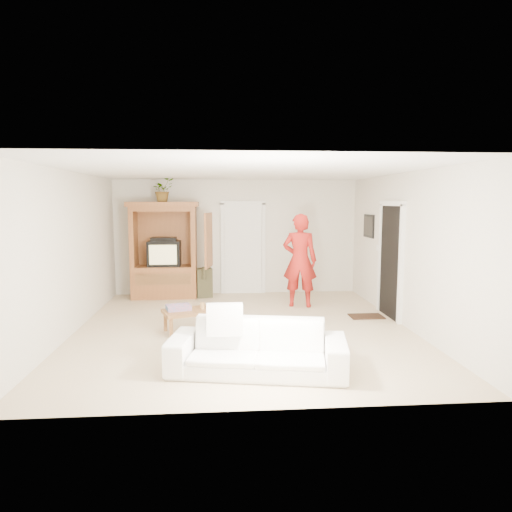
# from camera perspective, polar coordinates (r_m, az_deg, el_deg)

# --- Properties ---
(floor) EXTENTS (6.00, 6.00, 0.00)m
(floor) POSITION_cam_1_polar(r_m,az_deg,el_deg) (7.72, -1.58, -9.07)
(floor) COLOR #C9AF86
(floor) RESTS_ON ground
(ceiling) EXTENTS (6.00, 6.00, 0.00)m
(ceiling) POSITION_cam_1_polar(r_m,az_deg,el_deg) (7.43, -1.65, 10.58)
(ceiling) COLOR white
(ceiling) RESTS_ON floor
(wall_back) EXTENTS (5.50, 0.00, 5.50)m
(wall_back) POSITION_cam_1_polar(r_m,az_deg,el_deg) (10.45, -2.46, 2.39)
(wall_back) COLOR silver
(wall_back) RESTS_ON floor
(wall_front) EXTENTS (5.50, 0.00, 5.50)m
(wall_front) POSITION_cam_1_polar(r_m,az_deg,el_deg) (4.50, 0.34, -3.65)
(wall_front) COLOR silver
(wall_front) RESTS_ON floor
(wall_left) EXTENTS (0.00, 6.00, 6.00)m
(wall_left) POSITION_cam_1_polar(r_m,az_deg,el_deg) (7.82, -22.17, 0.35)
(wall_left) COLOR silver
(wall_left) RESTS_ON floor
(wall_right) EXTENTS (0.00, 6.00, 6.00)m
(wall_right) POSITION_cam_1_polar(r_m,az_deg,el_deg) (8.08, 18.25, 0.71)
(wall_right) COLOR silver
(wall_right) RESTS_ON floor
(armoire) EXTENTS (1.82, 1.14, 2.10)m
(armoire) POSITION_cam_1_polar(r_m,az_deg,el_deg) (10.22, -11.25, -0.05)
(armoire) COLOR brown
(armoire) RESTS_ON floor
(door_back) EXTENTS (0.85, 0.05, 2.04)m
(door_back) POSITION_cam_1_polar(r_m,az_deg,el_deg) (10.45, -1.62, 0.85)
(door_back) COLOR white
(door_back) RESTS_ON floor
(doorway_right) EXTENTS (0.05, 0.90, 2.04)m
(doorway_right) POSITION_cam_1_polar(r_m,az_deg,el_deg) (8.66, 16.50, -0.70)
(doorway_right) COLOR black
(doorway_right) RESTS_ON floor
(framed_picture) EXTENTS (0.03, 0.60, 0.48)m
(framed_picture) POSITION_cam_1_polar(r_m,az_deg,el_deg) (9.83, 13.93, 3.66)
(framed_picture) COLOR black
(framed_picture) RESTS_ON wall_right
(doormat) EXTENTS (0.60, 0.40, 0.02)m
(doormat) POSITION_cam_1_polar(r_m,az_deg,el_deg) (8.71, 13.63, -7.34)
(doormat) COLOR #382316
(doormat) RESTS_ON floor
(plant) EXTENTS (0.61, 0.60, 0.51)m
(plant) POSITION_cam_1_polar(r_m,az_deg,el_deg) (10.12, -11.60, 8.09)
(plant) COLOR #4C7238
(plant) RESTS_ON armoire
(man) EXTENTS (0.77, 0.60, 1.87)m
(man) POSITION_cam_1_polar(r_m,az_deg,el_deg) (9.18, 5.49, -0.55)
(man) COLOR #AD1C17
(man) RESTS_ON floor
(sofa) EXTENTS (2.30, 1.24, 0.64)m
(sofa) POSITION_cam_1_polar(r_m,az_deg,el_deg) (5.76, 0.17, -11.37)
(sofa) COLOR white
(sofa) RESTS_ON floor
(coffee_table) EXTENTS (1.10, 0.82, 0.36)m
(coffee_table) POSITION_cam_1_polar(r_m,az_deg,el_deg) (7.55, -7.76, -6.99)
(coffee_table) COLOR brown
(coffee_table) RESTS_ON floor
(towel) EXTENTS (0.44, 0.38, 0.08)m
(towel) POSITION_cam_1_polar(r_m,az_deg,el_deg) (7.55, -9.67, -6.35)
(towel) COLOR #DE4A59
(towel) RESTS_ON coffee_table
(candle) EXTENTS (0.08, 0.08, 0.10)m
(candle) POSITION_cam_1_polar(r_m,az_deg,el_deg) (7.57, -6.74, -6.19)
(candle) COLOR tan
(candle) RESTS_ON coffee_table
(backpack_black) EXTENTS (0.40, 0.30, 0.44)m
(backpack_black) POSITION_cam_1_polar(r_m,az_deg,el_deg) (10.25, -7.53, -3.85)
(backpack_black) COLOR black
(backpack_black) RESTS_ON floor
(backpack_olive) EXTENTS (0.38, 0.31, 0.65)m
(backpack_olive) POSITION_cam_1_polar(r_m,az_deg,el_deg) (10.16, -6.50, -3.34)
(backpack_olive) COLOR #47442B
(backpack_olive) RESTS_ON floor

